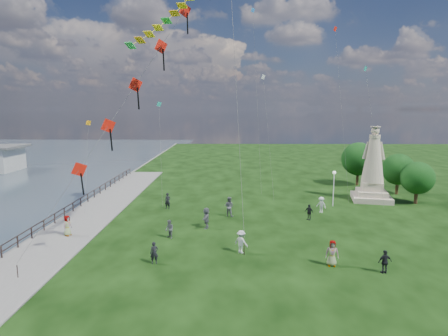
{
  "coord_description": "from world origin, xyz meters",
  "views": [
    {
      "loc": [
        -0.61,
        -22.38,
        10.27
      ],
      "look_at": [
        -1.0,
        8.0,
        5.5
      ],
      "focal_mm": 30.0,
      "sensor_mm": 36.0,
      "label": 1
    }
  ],
  "objects_px": {
    "person_1": "(169,229)",
    "person_3": "(385,262)",
    "person_4": "(332,253)",
    "person_2": "(241,242)",
    "lamppost": "(334,181)",
    "person_6": "(168,201)",
    "person_8": "(321,205)",
    "person_9": "(309,212)",
    "person_7": "(229,207)",
    "person_10": "(67,227)",
    "person_11": "(206,218)",
    "person_0": "(154,253)",
    "statue": "(373,173)"
  },
  "relations": [
    {
      "from": "person_8",
      "to": "person_11",
      "type": "height_order",
      "value": "person_11"
    },
    {
      "from": "person_6",
      "to": "lamppost",
      "type": "bearing_deg",
      "value": 11.03
    },
    {
      "from": "person_7",
      "to": "person_1",
      "type": "bearing_deg",
      "value": 76.72
    },
    {
      "from": "person_1",
      "to": "person_3",
      "type": "relative_size",
      "value": 0.99
    },
    {
      "from": "lamppost",
      "to": "person_0",
      "type": "xyz_separation_m",
      "value": [
        -16.18,
        -15.37,
        -2.0
      ]
    },
    {
      "from": "person_10",
      "to": "person_11",
      "type": "distance_m",
      "value": 11.41
    },
    {
      "from": "person_6",
      "to": "person_8",
      "type": "xyz_separation_m",
      "value": [
        15.66,
        -1.23,
        -0.03
      ]
    },
    {
      "from": "person_1",
      "to": "person_0",
      "type": "bearing_deg",
      "value": -41.77
    },
    {
      "from": "person_1",
      "to": "person_2",
      "type": "relative_size",
      "value": 0.9
    },
    {
      "from": "person_3",
      "to": "person_0",
      "type": "bearing_deg",
      "value": -14.0
    },
    {
      "from": "person_2",
      "to": "person_0",
      "type": "bearing_deg",
      "value": 56.24
    },
    {
      "from": "person_9",
      "to": "person_3",
      "type": "bearing_deg",
      "value": -34.57
    },
    {
      "from": "person_0",
      "to": "person_3",
      "type": "bearing_deg",
      "value": -20.05
    },
    {
      "from": "lamppost",
      "to": "person_6",
      "type": "xyz_separation_m",
      "value": [
        -17.56,
        -1.34,
        -1.92
      ]
    },
    {
      "from": "person_6",
      "to": "person_4",
      "type": "bearing_deg",
      "value": -40.45
    },
    {
      "from": "person_0",
      "to": "lamppost",
      "type": "bearing_deg",
      "value": 28.54
    },
    {
      "from": "lamppost",
      "to": "person_2",
      "type": "height_order",
      "value": "lamppost"
    },
    {
      "from": "lamppost",
      "to": "person_7",
      "type": "distance_m",
      "value": 11.99
    },
    {
      "from": "person_6",
      "to": "person_11",
      "type": "height_order",
      "value": "person_11"
    },
    {
      "from": "lamppost",
      "to": "person_11",
      "type": "distance_m",
      "value": 15.34
    },
    {
      "from": "person_1",
      "to": "person_2",
      "type": "height_order",
      "value": "person_2"
    },
    {
      "from": "lamppost",
      "to": "person_4",
      "type": "xyz_separation_m",
      "value": [
        -4.35,
        -15.57,
        -1.89
      ]
    },
    {
      "from": "statue",
      "to": "person_10",
      "type": "height_order",
      "value": "statue"
    },
    {
      "from": "person_4",
      "to": "person_2",
      "type": "bearing_deg",
      "value": 168.1
    },
    {
      "from": "person_3",
      "to": "statue",
      "type": "bearing_deg",
      "value": -117.27
    },
    {
      "from": "person_7",
      "to": "person_8",
      "type": "xyz_separation_m",
      "value": [
        9.27,
        1.44,
        -0.16
      ]
    },
    {
      "from": "person_3",
      "to": "person_8",
      "type": "bearing_deg",
      "value": -96.64
    },
    {
      "from": "person_1",
      "to": "person_9",
      "type": "xyz_separation_m",
      "value": [
        12.29,
        5.3,
        -0.01
      ]
    },
    {
      "from": "person_9",
      "to": "person_10",
      "type": "relative_size",
      "value": 0.88
    },
    {
      "from": "statue",
      "to": "person_1",
      "type": "relative_size",
      "value": 5.56
    },
    {
      "from": "person_6",
      "to": "person_11",
      "type": "bearing_deg",
      "value": -48.52
    },
    {
      "from": "person_0",
      "to": "person_9",
      "type": "relative_size",
      "value": 1.01
    },
    {
      "from": "person_0",
      "to": "person_6",
      "type": "bearing_deg",
      "value": 80.6
    },
    {
      "from": "person_0",
      "to": "person_4",
      "type": "distance_m",
      "value": 11.84
    },
    {
      "from": "person_6",
      "to": "person_11",
      "type": "xyz_separation_m",
      "value": [
        4.41,
        -6.35,
        0.08
      ]
    },
    {
      "from": "person_8",
      "to": "person_9",
      "type": "height_order",
      "value": "person_8"
    },
    {
      "from": "person_8",
      "to": "person_3",
      "type": "bearing_deg",
      "value": -44.36
    },
    {
      "from": "person_0",
      "to": "person_11",
      "type": "height_order",
      "value": "person_11"
    },
    {
      "from": "statue",
      "to": "person_10",
      "type": "relative_size",
      "value": 5.0
    },
    {
      "from": "person_6",
      "to": "person_9",
      "type": "relative_size",
      "value": 1.12
    },
    {
      "from": "person_4",
      "to": "person_6",
      "type": "height_order",
      "value": "person_4"
    },
    {
      "from": "person_9",
      "to": "person_11",
      "type": "xyz_separation_m",
      "value": [
        -9.49,
        -2.59,
        0.17
      ]
    },
    {
      "from": "person_3",
      "to": "person_1",
      "type": "bearing_deg",
      "value": -32.26
    },
    {
      "from": "person_2",
      "to": "person_11",
      "type": "distance_m",
      "value": 6.39
    },
    {
      "from": "person_4",
      "to": "person_7",
      "type": "bearing_deg",
      "value": 128.68
    },
    {
      "from": "statue",
      "to": "person_1",
      "type": "height_order",
      "value": "statue"
    },
    {
      "from": "person_9",
      "to": "person_10",
      "type": "height_order",
      "value": "person_10"
    },
    {
      "from": "person_6",
      "to": "person_10",
      "type": "bearing_deg",
      "value": -120.89
    },
    {
      "from": "person_9",
      "to": "person_8",
      "type": "bearing_deg",
      "value": 99.24
    },
    {
      "from": "person_9",
      "to": "person_10",
      "type": "bearing_deg",
      "value": -122.26
    }
  ]
}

